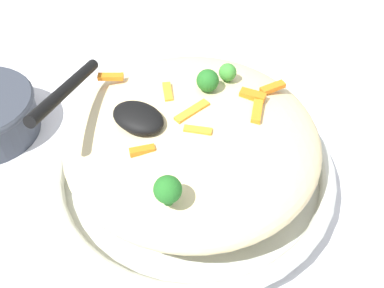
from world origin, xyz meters
TOP-DOWN VIEW (x-y plane):
  - ground_plane at (0.00, 0.00)m, footprint 2.40×2.40m
  - serving_bowl at (0.00, 0.00)m, footprint 0.32×0.32m
  - pasta_mound at (0.00, 0.00)m, footprint 0.28×0.27m
  - carrot_piece_0 at (0.01, 0.07)m, footprint 0.02×0.02m
  - carrot_piece_1 at (-0.02, 0.02)m, footprint 0.03×0.02m
  - carrot_piece_2 at (-0.04, -0.06)m, footprint 0.03×0.02m
  - carrot_piece_3 at (0.00, -0.00)m, footprint 0.02×0.04m
  - carrot_piece_4 at (-0.05, -0.09)m, footprint 0.02×0.03m
  - carrot_piece_5 at (0.11, 0.00)m, footprint 0.03×0.02m
  - carrot_piece_6 at (0.04, -0.01)m, footprint 0.03×0.03m
  - carrot_piece_7 at (-0.05, -0.04)m, footprint 0.02×0.03m
  - broccoli_floret_0 at (-0.00, -0.07)m, footprint 0.02×0.02m
  - broccoli_floret_1 at (-0.04, 0.10)m, footprint 0.03×0.03m
  - broccoli_floret_2 at (0.01, -0.04)m, footprint 0.02×0.02m
  - serving_spoon at (0.06, 0.05)m, footprint 0.13×0.14m

SIDE VIEW (x-z plane):
  - ground_plane at x=0.00m, z-range 0.00..0.00m
  - serving_bowl at x=0.00m, z-range 0.00..0.04m
  - pasta_mound at x=0.00m, z-range 0.03..0.12m
  - carrot_piece_5 at x=0.11m, z-range 0.11..0.12m
  - carrot_piece_4 at x=-0.05m, z-range 0.11..0.12m
  - carrot_piece_0 at x=0.01m, z-range 0.11..0.12m
  - carrot_piece_7 at x=-0.05m, z-range 0.11..0.12m
  - carrot_piece_2 at x=-0.04m, z-range 0.11..0.12m
  - carrot_piece_6 at x=0.04m, z-range 0.11..0.12m
  - carrot_piece_1 at x=-0.02m, z-range 0.12..0.12m
  - carrot_piece_3 at x=0.00m, z-range 0.12..0.12m
  - broccoli_floret_0 at x=0.00m, z-range 0.11..0.14m
  - broccoli_floret_1 at x=-0.04m, z-range 0.11..0.14m
  - broccoli_floret_2 at x=0.01m, z-range 0.12..0.14m
  - serving_spoon at x=0.06m, z-range 0.10..0.16m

